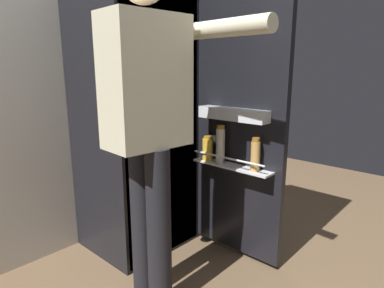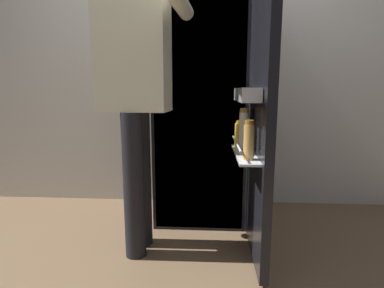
% 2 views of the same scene
% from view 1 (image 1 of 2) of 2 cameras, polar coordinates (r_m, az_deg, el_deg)
% --- Properties ---
extents(ground_plane, '(5.51, 5.51, 0.00)m').
position_cam_1_polar(ground_plane, '(2.16, 0.48, -20.74)').
color(ground_plane, brown).
extents(kitchen_wall, '(4.40, 0.10, 2.51)m').
position_cam_1_polar(kitchen_wall, '(2.46, -15.12, 13.82)').
color(kitchen_wall, silver).
rests_on(kitchen_wall, ground_plane).
extents(refrigerator, '(0.68, 1.19, 1.82)m').
position_cam_1_polar(refrigerator, '(2.19, -8.51, 5.18)').
color(refrigerator, black).
rests_on(refrigerator, ground_plane).
extents(person, '(0.53, 0.73, 1.68)m').
position_cam_1_polar(person, '(1.56, -7.39, 5.62)').
color(person, black).
rests_on(person, ground_plane).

